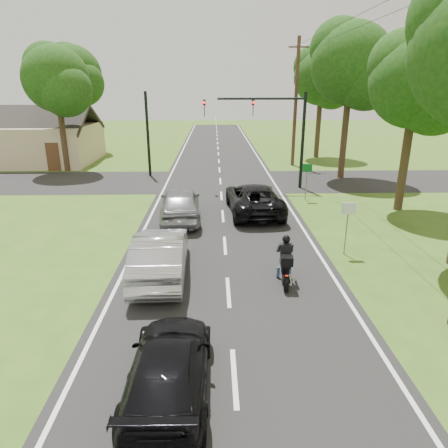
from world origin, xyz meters
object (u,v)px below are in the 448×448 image
Objects in this scene: traffic_signal at (274,123)px; sign_green at (307,173)px; dark_car_behind at (169,367)px; sign_white at (348,216)px; utility_pole_far at (296,102)px; dark_suv at (254,198)px; silver_sedan at (160,254)px; silver_suv at (180,204)px; motorcycle_rider at (285,264)px.

traffic_signal reaches higher than sign_green.
sign_white reaches higher than dark_car_behind.
utility_pole_far is 4.71× the size of sign_green.
dark_suv is 14.80m from utility_pole_far.
traffic_signal reaches higher than silver_sedan.
dark_car_behind is at bearing 89.37° from silver_suv.
silver_suv is 9.10m from traffic_signal.
silver_sedan is (-3.92, -7.35, 0.03)m from dark_suv.
sign_white is (6.12, 7.38, 0.97)m from dark_car_behind.
motorcycle_rider is at bearing 169.94° from silver_sedan.
utility_pole_far is 4.71× the size of sign_white.
sign_white is (7.00, 1.73, 0.78)m from silver_sedan.
dark_suv is 1.14× the size of silver_sedan.
utility_pole_far is (4.58, 13.40, 4.30)m from dark_suv.
sign_white is at bearing -91.43° from sign_green.
silver_sedan is at bearing 58.19° from dark_suv.
traffic_signal is at bearing -115.71° from silver_sedan.
dark_car_behind is 0.43× the size of utility_pole_far.
motorcycle_rider is 0.41× the size of silver_sedan.
sign_white is (6.82, -4.52, 0.76)m from silver_suv.
dark_suv is 6.58m from traffic_signal.
dark_car_behind is 2.00× the size of sign_white.
dark_car_behind is at bearing -104.49° from traffic_signal.
motorcycle_rider is 0.93× the size of sign_green.
traffic_signal reaches higher than motorcycle_rider.
silver_suv is 2.27× the size of sign_green.
sign_white is at bearing 45.50° from motorcycle_rider.
silver_suv is at bearing 125.82° from motorcycle_rider.
sign_green is (7.20, 9.73, 0.78)m from silver_sedan.
dark_suv is 2.61× the size of sign_green.
utility_pole_far is at bearing -105.39° from dark_car_behind.
traffic_signal is (4.75, 18.40, 3.51)m from dark_car_behind.
silver_sedan is at bearing -166.10° from sign_white.
sign_green reaches higher than motorcycle_rider.
sign_green is (2.97, 10.34, 0.93)m from motorcycle_rider.
traffic_signal is (5.45, 6.50, 3.30)m from silver_suv.
sign_white reaches higher than silver_suv.
sign_white is (2.77, 2.34, 0.93)m from motorcycle_rider.
dark_car_behind is 2.00× the size of sign_green.
utility_pole_far is (7.62, 26.40, 4.46)m from dark_car_behind.
silver_sedan reaches higher than dark_suv.
sign_white is at bearing -82.95° from traffic_signal.
dark_suv is 0.87× the size of traffic_signal.
sign_white is at bearing -167.95° from silver_sedan.
sign_green is (6.32, 15.38, 0.97)m from dark_car_behind.
traffic_signal is 8.55m from utility_pole_far.
silver_suv is at bearing 12.65° from dark_suv.
silver_suv is 2.27× the size of sign_white.
dark_car_behind is at bearing 73.13° from dark_suv.
sign_green is (-1.30, -11.02, -3.49)m from utility_pole_far.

